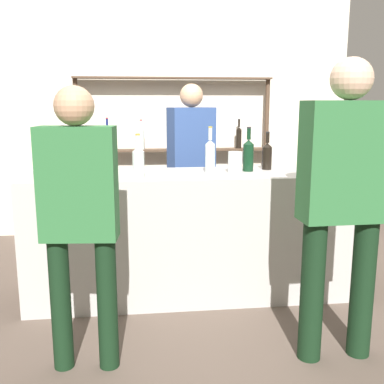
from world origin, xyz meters
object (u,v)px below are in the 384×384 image
(counter_bottle_0, at_px, (138,161))
(cork_jar, at_px, (235,163))
(counter_bottle_1, at_px, (248,154))
(wine_glass, at_px, (112,155))
(counter_bottle_3, at_px, (93,156))
(counter_bottle_5, at_px, (267,155))
(counter_bottle_4, at_px, (312,154))
(customer_left, at_px, (79,209))
(counter_bottle_2, at_px, (210,156))
(server_behind_counter, at_px, (191,157))
(customer_right, at_px, (344,191))
(ice_bucket, at_px, (63,161))

(counter_bottle_0, height_order, cork_jar, counter_bottle_0)
(counter_bottle_1, distance_m, wine_glass, 1.09)
(counter_bottle_3, xyz_separation_m, counter_bottle_5, (1.39, 0.11, -0.03))
(counter_bottle_4, bearing_deg, cork_jar, -164.20)
(counter_bottle_3, height_order, counter_bottle_5, counter_bottle_3)
(counter_bottle_1, bearing_deg, customer_left, -139.68)
(counter_bottle_2, bearing_deg, counter_bottle_0, -162.52)
(counter_bottle_2, height_order, server_behind_counter, server_behind_counter)
(wine_glass, distance_m, customer_right, 1.82)
(counter_bottle_0, relative_size, wine_glass, 1.81)
(counter_bottle_1, height_order, ice_bucket, counter_bottle_1)
(counter_bottle_5, bearing_deg, cork_jar, -151.92)
(counter_bottle_0, distance_m, ice_bucket, 0.59)
(counter_bottle_2, bearing_deg, counter_bottle_5, 17.70)
(counter_bottle_3, height_order, wine_glass, counter_bottle_3)
(ice_bucket, bearing_deg, counter_bottle_1, 2.39)
(counter_bottle_3, xyz_separation_m, cork_jar, (1.09, -0.05, -0.06))
(counter_bottle_1, relative_size, customer_left, 0.22)
(counter_bottle_0, height_order, counter_bottle_1, counter_bottle_1)
(counter_bottle_3, relative_size, ice_bucket, 1.60)
(cork_jar, bearing_deg, counter_bottle_2, 179.73)
(counter_bottle_3, bearing_deg, server_behind_counter, 47.46)
(counter_bottle_0, xyz_separation_m, counter_bottle_5, (1.04, 0.33, -0.01))
(ice_bucket, bearing_deg, counter_bottle_0, -19.43)
(counter_bottle_1, xyz_separation_m, counter_bottle_3, (-1.21, -0.03, 0.01))
(counter_bottle_2, distance_m, counter_bottle_4, 0.91)
(counter_bottle_2, bearing_deg, counter_bottle_3, 176.73)
(counter_bottle_1, bearing_deg, cork_jar, -145.36)
(customer_left, xyz_separation_m, customer_right, (1.50, -0.06, 0.08))
(counter_bottle_0, height_order, customer_left, customer_left)
(customer_right, bearing_deg, counter_bottle_4, -13.82)
(customer_left, bearing_deg, counter_bottle_1, -44.31)
(counter_bottle_0, xyz_separation_m, cork_jar, (0.75, 0.17, -0.04))
(counter_bottle_3, relative_size, cork_jar, 2.24)
(counter_bottle_0, relative_size, counter_bottle_4, 0.99)
(counter_bottle_2, xyz_separation_m, counter_bottle_5, (0.50, 0.16, -0.02))
(wine_glass, bearing_deg, customer_left, -95.93)
(counter_bottle_5, bearing_deg, counter_bottle_2, -162.30)
(cork_jar, distance_m, customer_right, 1.08)
(customer_left, bearing_deg, counter_bottle_0, -17.99)
(server_behind_counter, bearing_deg, ice_bucket, -67.88)
(counter_bottle_2, distance_m, customer_left, 1.29)
(customer_right, bearing_deg, counter_bottle_3, 54.23)
(counter_bottle_0, bearing_deg, counter_bottle_2, 17.48)
(counter_bottle_0, relative_size, ice_bucket, 1.39)
(counter_bottle_0, xyz_separation_m, customer_left, (-0.33, -0.76, -0.16))
(customer_right, bearing_deg, counter_bottle_5, 5.04)
(counter_bottle_0, xyz_separation_m, counter_bottle_2, (0.55, 0.17, 0.01))
(server_behind_counter, bearing_deg, counter_bottle_2, -17.99)
(customer_left, bearing_deg, ice_bucket, 19.02)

